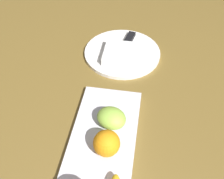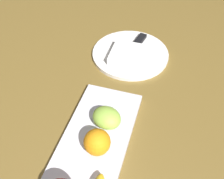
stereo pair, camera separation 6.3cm
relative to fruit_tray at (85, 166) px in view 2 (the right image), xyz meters
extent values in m
cube|color=silver|center=(0.00, 0.00, 0.00)|extent=(0.48, 0.16, 0.02)
sphere|color=orange|center=(-0.04, 0.01, 0.04)|extent=(0.06, 0.06, 0.06)
ellipsoid|color=#92BE44|center=(-0.12, 0.01, 0.03)|extent=(0.08, 0.09, 0.05)
cylinder|color=white|center=(-0.42, 0.00, 0.00)|extent=(0.25, 0.25, 0.01)
cube|color=white|center=(-0.39, 0.00, 0.02)|extent=(0.10, 0.11, 0.03)
cube|color=silver|center=(-0.42, 0.00, 0.01)|extent=(0.15, 0.05, 0.00)
cube|color=black|center=(-0.48, 0.01, 0.01)|extent=(0.09, 0.04, 0.01)
camera|label=1|loc=(0.28, 0.08, 0.55)|focal=43.17mm
camera|label=2|loc=(0.26, 0.14, 0.55)|focal=43.17mm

